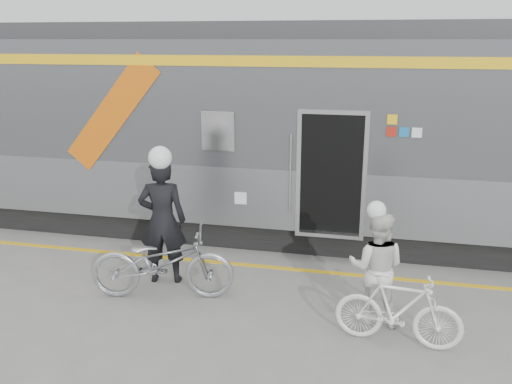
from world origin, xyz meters
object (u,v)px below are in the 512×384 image
(man, at_px, (163,221))
(bicycle_left, at_px, (162,262))
(bicycle_right, at_px, (398,310))
(woman, at_px, (376,268))

(man, relative_size, bicycle_left, 0.95)
(man, bearing_deg, bicycle_left, 98.00)
(man, xyz_separation_m, bicycle_left, (0.20, -0.55, -0.46))
(man, height_order, bicycle_left, man)
(bicycle_left, distance_m, bicycle_right, 3.49)
(man, distance_m, woman, 3.40)
(man, bearing_deg, bicycle_right, 150.81)
(bicycle_right, bearing_deg, woman, 34.28)
(bicycle_left, bearing_deg, bicycle_right, -111.52)
(man, relative_size, woman, 1.29)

